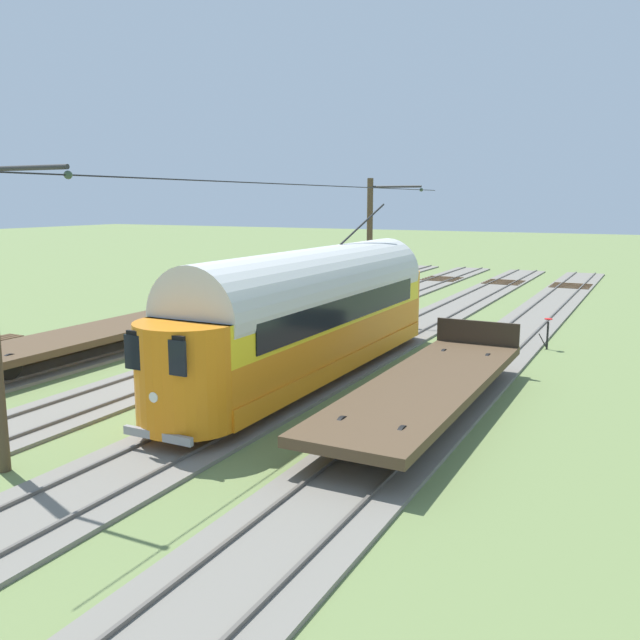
% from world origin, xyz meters
% --- Properties ---
extents(ground_plane, '(220.00, 220.00, 0.00)m').
position_xyz_m(ground_plane, '(0.00, 0.00, 0.00)').
color(ground_plane, olive).
extents(track_streetcar_siding, '(2.80, 80.00, 0.18)m').
position_xyz_m(track_streetcar_siding, '(-6.75, -0.31, 0.05)').
color(track_streetcar_siding, slate).
rests_on(track_streetcar_siding, ground).
extents(track_adjacent_siding, '(2.80, 80.00, 0.18)m').
position_xyz_m(track_adjacent_siding, '(-2.25, -0.31, 0.05)').
color(track_adjacent_siding, slate).
rests_on(track_adjacent_siding, ground).
extents(track_third_siding, '(2.80, 80.00, 0.18)m').
position_xyz_m(track_third_siding, '(2.25, -0.31, 0.05)').
color(track_third_siding, slate).
rests_on(track_third_siding, ground).
extents(track_outer_siding, '(2.80, 80.00, 0.18)m').
position_xyz_m(track_outer_siding, '(6.75, -0.31, 0.05)').
color(track_outer_siding, slate).
rests_on(track_outer_siding, ground).
extents(vintage_streetcar, '(2.65, 15.61, 5.50)m').
position_xyz_m(vintage_streetcar, '(-2.25, -1.79, 2.25)').
color(vintage_streetcar, orange).
rests_on(vintage_streetcar, ground).
extents(flatcar_adjacent, '(2.80, 11.17, 1.60)m').
position_xyz_m(flatcar_adjacent, '(-6.75, 0.06, 0.86)').
color(flatcar_adjacent, brown).
rests_on(flatcar_adjacent, ground).
extents(flatcar_far_siding, '(2.80, 13.79, 1.60)m').
position_xyz_m(flatcar_far_siding, '(6.75, -1.45, 0.86)').
color(flatcar_far_siding, brown).
rests_on(flatcar_far_siding, ground).
extents(catenary_pole_foreground, '(2.70, 0.28, 6.82)m').
position_xyz_m(catenary_pole_foreground, '(0.16, -12.20, 3.56)').
color(catenary_pole_foreground, '#4C3D28').
rests_on(catenary_pole_foreground, ground).
extents(overhead_wire_run, '(2.50, 24.25, 0.18)m').
position_xyz_m(overhead_wire_run, '(-2.17, -2.70, 6.28)').
color(overhead_wire_run, black).
rests_on(overhead_wire_run, ground).
extents(switch_stand, '(0.50, 0.30, 1.24)m').
position_xyz_m(switch_stand, '(-8.34, -9.96, 0.70)').
color(switch_stand, black).
rests_on(switch_stand, ground).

